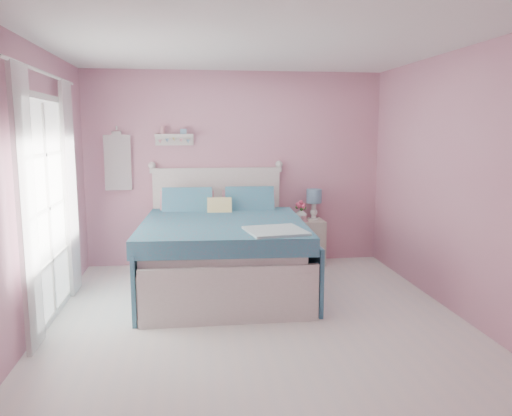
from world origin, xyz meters
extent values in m
plane|color=silver|center=(0.00, 0.00, 0.00)|extent=(4.50, 4.50, 0.00)
plane|color=#C67D95|center=(0.00, 2.25, 1.30)|extent=(4.00, 0.00, 4.00)
plane|color=#C67D95|center=(0.00, -2.25, 1.30)|extent=(4.00, 0.00, 4.00)
plane|color=#C67D95|center=(-2.00, 0.00, 1.30)|extent=(0.00, 4.50, 4.50)
plane|color=#C67D95|center=(2.00, 0.00, 1.30)|extent=(0.00, 4.50, 4.50)
plane|color=white|center=(0.00, 0.00, 2.60)|extent=(4.50, 4.50, 0.00)
cube|color=silver|center=(-0.26, 1.08, 0.24)|extent=(1.77, 2.27, 0.48)
cube|color=silver|center=(-0.26, 1.08, 0.56)|extent=(1.70, 2.21, 0.16)
cube|color=silver|center=(-0.26, 2.19, 0.63)|extent=(1.70, 0.07, 1.26)
cube|color=silver|center=(-0.26, 2.19, 1.29)|extent=(1.76, 0.09, 0.06)
cube|color=silver|center=(-0.26, -0.01, 0.28)|extent=(1.70, 0.06, 0.56)
cube|color=teal|center=(-0.26, 0.93, 0.73)|extent=(1.87, 2.02, 0.18)
cube|color=#D28895|center=(-0.66, 1.87, 0.84)|extent=(0.69, 0.31, 0.43)
cube|color=#D28895|center=(0.13, 1.87, 0.84)|extent=(0.69, 0.31, 0.43)
cube|color=#CCBC59|center=(-0.26, 1.59, 0.84)|extent=(0.31, 0.23, 0.31)
cube|color=beige|center=(0.96, 2.02, 0.31)|extent=(0.42, 0.39, 0.61)
cube|color=silver|center=(0.96, 1.84, 0.48)|extent=(0.36, 0.02, 0.16)
sphere|color=white|center=(0.96, 1.82, 0.48)|extent=(0.03, 0.03, 0.03)
cylinder|color=white|center=(1.06, 2.07, 0.62)|extent=(0.13, 0.13, 0.02)
cylinder|color=white|center=(1.06, 2.07, 0.73)|extent=(0.07, 0.07, 0.23)
cylinder|color=#73A1C0|center=(1.06, 2.07, 0.93)|extent=(0.21, 0.21, 0.19)
imported|color=silver|center=(0.87, 2.04, 0.70)|extent=(0.18, 0.18, 0.17)
imported|color=#C6858F|center=(0.88, 1.91, 0.64)|extent=(0.09, 0.09, 0.07)
sphere|color=#DD4B71|center=(0.87, 2.04, 0.85)|extent=(0.06, 0.06, 0.06)
sphere|color=#DD4B71|center=(0.91, 2.06, 0.81)|extent=(0.06, 0.06, 0.06)
sphere|color=#DD4B71|center=(0.83, 2.05, 0.82)|extent=(0.06, 0.06, 0.06)
sphere|color=#DD4B71|center=(0.89, 2.01, 0.79)|extent=(0.06, 0.06, 0.06)
sphere|color=#DD4B71|center=(0.84, 2.02, 0.80)|extent=(0.06, 0.06, 0.06)
cube|color=silver|center=(-0.81, 2.17, 1.75)|extent=(0.50, 0.14, 0.04)
cube|color=silver|center=(-0.81, 2.23, 1.68)|extent=(0.50, 0.03, 0.12)
cylinder|color=#D18C99|center=(-0.96, 2.17, 1.82)|extent=(0.06, 0.06, 0.10)
cube|color=#73A1C0|center=(-0.69, 2.17, 1.80)|extent=(0.08, 0.06, 0.07)
cube|color=white|center=(-1.55, 2.18, 1.40)|extent=(0.34, 0.03, 0.72)
cube|color=silver|center=(-1.97, 0.40, 2.13)|extent=(0.04, 1.32, 0.06)
cube|color=silver|center=(-1.97, 0.40, 0.03)|extent=(0.04, 1.32, 0.06)
cube|color=silver|center=(-1.97, -0.23, 1.05)|extent=(0.04, 0.06, 2.10)
cube|color=silver|center=(-1.97, 1.03, 1.05)|extent=(0.04, 0.06, 2.10)
cube|color=white|center=(-1.97, 0.40, 1.08)|extent=(0.02, 1.20, 2.04)
cube|color=white|center=(-1.92, -0.34, 1.18)|extent=(0.04, 0.40, 2.32)
cube|color=white|center=(-1.92, 1.14, 1.18)|extent=(0.04, 0.40, 2.32)
camera|label=1|loc=(-0.60, -4.51, 1.82)|focal=35.00mm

